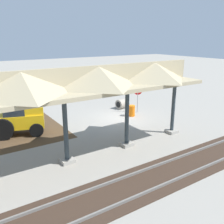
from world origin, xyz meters
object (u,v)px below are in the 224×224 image
stop_sign (138,93)px  backhoe (16,117)px  traffic_barrel (132,111)px  concrete_pipe (122,104)px

stop_sign → backhoe: (10.05, -0.23, -0.39)m
stop_sign → backhoe: 10.06m
backhoe → traffic_barrel: size_ratio=5.88×
concrete_pipe → stop_sign: bearing=104.0°
concrete_pipe → traffic_barrel: 2.47m
stop_sign → traffic_barrel: (1.13, 0.64, -1.21)m
traffic_barrel → stop_sign: bearing=-150.6°
concrete_pipe → traffic_barrel: bearing=73.6°
concrete_pipe → backhoe: bearing=8.9°
stop_sign → concrete_pipe: bearing=-76.0°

